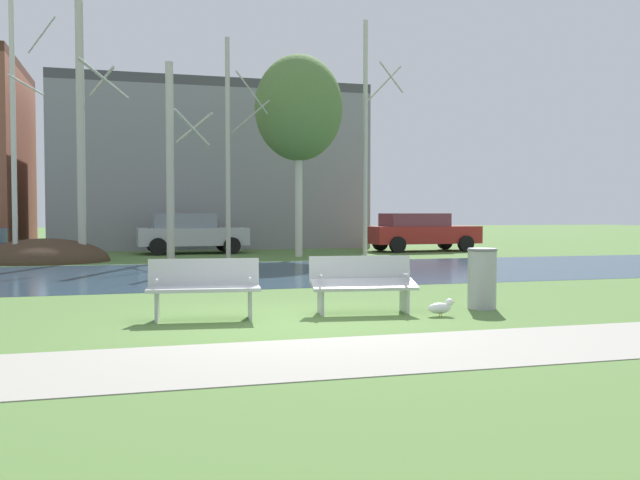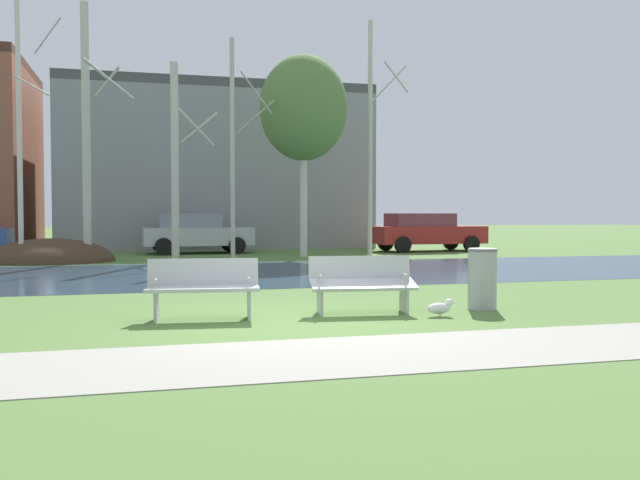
# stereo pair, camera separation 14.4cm
# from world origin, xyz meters

# --- Properties ---
(ground_plane) EXTENTS (120.00, 120.00, 0.00)m
(ground_plane) POSITION_xyz_m (0.00, 10.00, 0.00)
(ground_plane) COLOR #517538
(paved_path_strip) EXTENTS (60.00, 2.00, 0.01)m
(paved_path_strip) POSITION_xyz_m (0.00, -2.14, 0.01)
(paved_path_strip) COLOR #9E998E
(paved_path_strip) RESTS_ON ground
(river_band) EXTENTS (80.00, 7.59, 0.01)m
(river_band) POSITION_xyz_m (0.00, 8.13, 0.00)
(river_band) COLOR #284256
(river_band) RESTS_ON ground
(soil_mound) EXTENTS (4.02, 3.34, 1.48)m
(soil_mound) POSITION_xyz_m (-4.88, 13.84, 0.00)
(soil_mound) COLOR #423021
(soil_mound) RESTS_ON ground
(bench_left) EXTENTS (1.65, 0.74, 0.87)m
(bench_left) POSITION_xyz_m (-1.19, 0.76, 0.47)
(bench_left) COLOR #B2B5B7
(bench_left) RESTS_ON ground
(bench_right) EXTENTS (1.65, 0.74, 0.87)m
(bench_right) POSITION_xyz_m (1.22, 0.76, 0.47)
(bench_right) COLOR #B2B5B7
(bench_right) RESTS_ON ground
(trash_bin) EXTENTS (0.48, 0.48, 0.97)m
(trash_bin) POSITION_xyz_m (3.21, 0.68, 0.50)
(trash_bin) COLOR #999B9E
(trash_bin) RESTS_ON ground
(seagull) EXTENTS (0.44, 0.16, 0.26)m
(seagull) POSITION_xyz_m (2.23, 0.14, 0.13)
(seagull) COLOR white
(seagull) RESTS_ON ground
(birch_far_left) EXTENTS (1.35, 2.13, 8.95)m
(birch_far_left) POSITION_xyz_m (-5.58, 13.15, 4.55)
(birch_far_left) COLOR beige
(birch_far_left) RESTS_ON ground
(birch_left) EXTENTS (1.60, 2.51, 8.12)m
(birch_left) POSITION_xyz_m (-3.68, 13.49, 4.15)
(birch_left) COLOR #BCB7A8
(birch_left) RESTS_ON ground
(birch_center_left) EXTENTS (1.53, 2.66, 6.44)m
(birch_center_left) POSITION_xyz_m (-0.93, 13.63, 3.30)
(birch_center_left) COLOR beige
(birch_center_left) RESTS_ON ground
(birch_center) EXTENTS (1.45, 2.66, 7.24)m
(birch_center) POSITION_xyz_m (0.89, 13.16, 3.71)
(birch_center) COLOR #BCB7A8
(birch_center) RESTS_ON ground
(birch_center_right) EXTENTS (3.09, 3.09, 7.09)m
(birch_center_right) POSITION_xyz_m (3.49, 14.26, 5.21)
(birch_center_right) COLOR beige
(birch_center_right) RESTS_ON ground
(birch_right) EXTENTS (1.49, 2.69, 8.30)m
(birch_right) POSITION_xyz_m (5.83, 13.72, 4.27)
(birch_right) COLOR beige
(birch_right) RESTS_ON ground
(parked_sedan_second_silver) EXTENTS (4.15, 2.15, 1.53)m
(parked_sedan_second_silver) POSITION_xyz_m (-0.06, 17.17, 0.80)
(parked_sedan_second_silver) COLOR #B2B5BC
(parked_sedan_second_silver) RESTS_ON ground
(parked_hatch_third_red) EXTENTS (4.55, 2.10, 1.53)m
(parked_hatch_third_red) POSITION_xyz_m (9.06, 16.32, 0.81)
(parked_hatch_third_red) COLOR maroon
(parked_hatch_third_red) RESTS_ON ground
(building_grey_warehouse) EXTENTS (13.42, 9.27, 7.19)m
(building_grey_warehouse) POSITION_xyz_m (1.26, 23.92, 3.59)
(building_grey_warehouse) COLOR gray
(building_grey_warehouse) RESTS_ON ground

